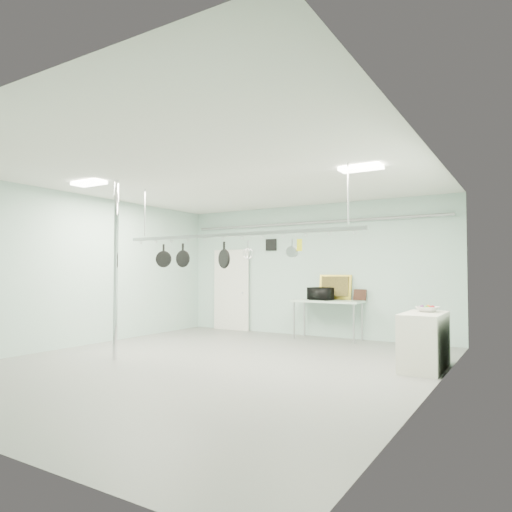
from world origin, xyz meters
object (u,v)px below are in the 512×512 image
Objects in this scene: prep_table at (328,303)px; fruit_bowl at (427,309)px; pot_rack at (232,233)px; coffee_canister at (323,295)px; microwave at (321,294)px; skillet_left at (164,255)px; chrome_pole at (116,269)px; side_cabinet at (424,341)px; skillet_mid at (183,255)px; skillet_right at (224,255)px.

fruit_bowl is (2.57, -2.00, 0.11)m from prep_table.
pot_rack is 3.38m from coffee_canister.
microwave is 1.25× the size of skillet_left.
prep_table is 3.61m from pot_rack.
coffee_canister is at bearing 60.92° from chrome_pole.
prep_table is at bearing 139.21° from side_cabinet.
prep_table is at bearing 142.03° from fruit_bowl.
coffee_canister reaches higher than prep_table.
side_cabinet is at bearing -8.07° from skillet_left.
skillet_mid is (-1.12, 0.00, -0.35)m from pot_rack.
chrome_pole is 4.66m from coffee_canister.
fruit_bowl is at bearing -35.13° from coffee_canister.
skillet_right is (-3.14, -1.30, 0.91)m from fruit_bowl.
skillet_mid is (-1.39, -3.21, 0.82)m from microwave.
pot_rack is 11.43× the size of skillet_left.
prep_table is at bearing -134.19° from microwave.
microwave is 3.31m from fruit_bowl.
chrome_pole is 6.10× the size of microwave.
skillet_right is (-0.58, -3.30, 1.02)m from prep_table.
pot_rack is at bearing -21.67° from skillet_left.
coffee_canister is at bearing 103.33° from skillet_right.
chrome_pole is 4.68m from microwave.
microwave is 1.45× the size of fruit_bowl.
chrome_pole reaches higher than skillet_right.
pot_rack reaches higher than microwave.
skillet_left is (-4.55, -1.10, 1.43)m from side_cabinet.
skillet_left is at bearing -166.40° from side_cabinet.
chrome_pole reaches higher than skillet_left.
side_cabinet is 0.53m from fruit_bowl.
skillet_right reaches higher than microwave.
chrome_pole is 4.85m from prep_table.
chrome_pole is at bearing -118.71° from prep_table.
microwave is at bearing -144.49° from prep_table.
fruit_bowl is 0.77× the size of skillet_right.
skillet_mid is at bearing -21.67° from skillet_left.
skillet_right is (-0.18, 0.00, -0.38)m from pot_rack.
prep_table is 1.33× the size of side_cabinet.
chrome_pole is 2.00× the size of prep_table.
skillet_mid and skillet_right have the same top height.
pot_rack is at bearing 95.48° from microwave.
coffee_canister is (0.08, -0.07, -0.03)m from microwave.
skillet_mid is (0.48, 0.00, -0.00)m from skillet_left.
skillet_mid is at bearing -164.87° from side_cabinet.
pot_rack is (-2.95, -1.10, 1.78)m from side_cabinet.
skillet_mid is 0.90× the size of skillet_right.
chrome_pole is 7.60× the size of skillet_mid.
pot_rack is 3.43m from microwave.
pot_rack is 10.22× the size of skillet_right.
chrome_pole is at bearing -130.24° from skillet_left.
microwave reaches higher than side_cabinet.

